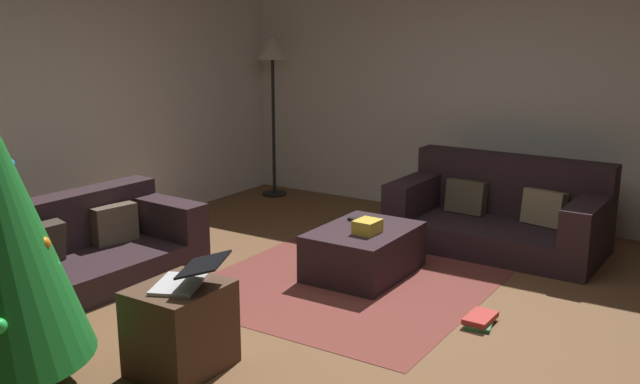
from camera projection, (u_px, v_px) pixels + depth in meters
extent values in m
plane|color=brown|center=(359.00, 333.00, 4.49)|extent=(6.40, 6.40, 0.00)
cube|color=silver|center=(32.00, 101.00, 5.83)|extent=(6.40, 0.12, 2.60)
cube|color=silver|center=(522.00, 90.00, 6.76)|extent=(0.12, 6.40, 2.60)
cube|color=#2D1E23|center=(91.00, 269.00, 5.33)|extent=(1.72, 0.97, 0.22)
cube|color=#2D1E23|center=(62.00, 222.00, 5.43)|extent=(1.68, 0.33, 0.42)
cube|color=#2D1E23|center=(161.00, 216.00, 5.83)|extent=(0.29, 0.88, 0.30)
cube|color=brown|center=(115.00, 224.00, 5.59)|extent=(0.38, 0.19, 0.30)
cube|color=#372D24|center=(39.00, 245.00, 5.07)|extent=(0.37, 0.20, 0.31)
cube|color=#2D1E23|center=(496.00, 236.00, 6.14)|extent=(1.00, 1.79, 0.24)
cube|color=#2D1E23|center=(512.00, 185.00, 6.34)|extent=(0.28, 1.77, 0.54)
cube|color=#2D1E23|center=(589.00, 219.00, 5.66)|extent=(0.97, 0.26, 0.31)
cube|color=#2D1E23|center=(418.00, 194.00, 6.49)|extent=(0.97, 0.26, 0.31)
cube|color=#8C7A5B|center=(544.00, 208.00, 6.01)|extent=(0.23, 0.38, 0.31)
cube|color=brown|center=(466.00, 197.00, 6.40)|extent=(0.18, 0.37, 0.31)
cube|color=#2D1E23|center=(364.00, 251.00, 5.51)|extent=(0.90, 0.66, 0.37)
cube|color=gold|center=(367.00, 227.00, 5.34)|extent=(0.21, 0.18, 0.10)
cube|color=black|center=(356.00, 220.00, 5.66)|extent=(0.10, 0.17, 0.02)
sphere|color=green|center=(55.00, 265.00, 3.64)|extent=(0.05, 0.05, 0.05)
sphere|color=orange|center=(43.00, 244.00, 3.57)|extent=(0.08, 0.08, 0.08)
sphere|color=#2699E5|center=(9.00, 164.00, 3.53)|extent=(0.06, 0.06, 0.06)
cube|color=#4C3323|center=(181.00, 328.00, 3.96)|extent=(0.52, 0.44, 0.50)
cube|color=silver|center=(179.00, 284.00, 3.90)|extent=(0.40, 0.35, 0.02)
cube|color=black|center=(204.00, 265.00, 3.85)|extent=(0.40, 0.35, 0.07)
cube|color=#387A47|center=(480.00, 322.00, 4.62)|extent=(0.31, 0.22, 0.03)
cube|color=#B7332D|center=(480.00, 318.00, 4.61)|extent=(0.27, 0.17, 0.04)
cylinder|color=black|center=(275.00, 194.00, 8.10)|extent=(0.28, 0.28, 0.02)
cylinder|color=black|center=(274.00, 128.00, 7.93)|extent=(0.04, 0.04, 1.54)
cone|color=beige|center=(272.00, 48.00, 7.72)|extent=(0.36, 0.36, 0.24)
cube|color=brown|center=(363.00, 273.00, 5.55)|extent=(2.60, 2.00, 0.01)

